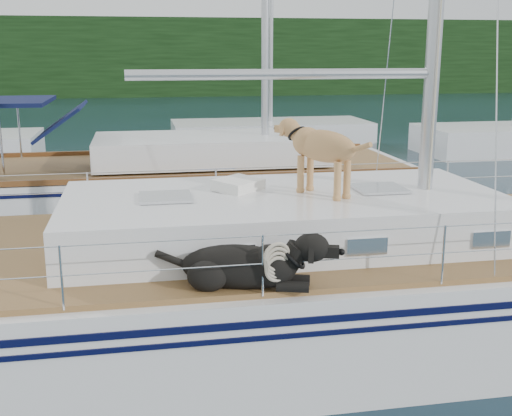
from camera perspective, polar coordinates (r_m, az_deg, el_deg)
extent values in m
plane|color=black|center=(8.12, -3.28, -11.53)|extent=(120.00, 120.00, 0.00)
cube|color=black|center=(52.29, -9.84, 13.06)|extent=(90.00, 3.00, 6.00)
cube|color=#595147|center=(53.57, -9.76, 10.50)|extent=(92.00, 1.00, 1.20)
cube|color=white|center=(7.92, -3.33, -8.26)|extent=(12.00, 3.80, 1.40)
cube|color=olive|center=(7.67, -3.40, -3.20)|extent=(11.52, 3.50, 0.06)
cube|color=white|center=(7.72, 2.46, -0.72)|extent=(5.20, 2.50, 0.55)
cylinder|color=silver|center=(7.48, 2.59, 11.80)|extent=(3.60, 0.12, 0.12)
cylinder|color=silver|center=(5.85, -1.32, -2.58)|extent=(10.56, 0.01, 0.01)
cylinder|color=silver|center=(9.23, -4.83, 3.44)|extent=(10.56, 0.01, 0.01)
cube|color=#1C4BB4|center=(8.98, -2.64, -0.31)|extent=(0.59, 0.42, 0.04)
cube|color=white|center=(7.84, -1.59, 2.08)|extent=(0.69, 0.68, 0.14)
torus|color=#C2B49A|center=(5.93, 1.88, -4.36)|extent=(0.37, 0.19, 0.35)
cube|color=white|center=(13.84, -9.02, 1.01)|extent=(11.00, 3.50, 1.30)
cube|color=olive|center=(13.72, -9.12, 3.66)|extent=(10.56, 3.29, 0.06)
cube|color=white|center=(13.74, -4.15, 5.29)|extent=(4.80, 2.30, 0.55)
cube|color=white|center=(23.99, 1.31, 6.42)|extent=(7.20, 3.00, 1.10)
cube|color=white|center=(24.23, 21.80, 5.52)|extent=(6.40, 3.00, 1.10)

